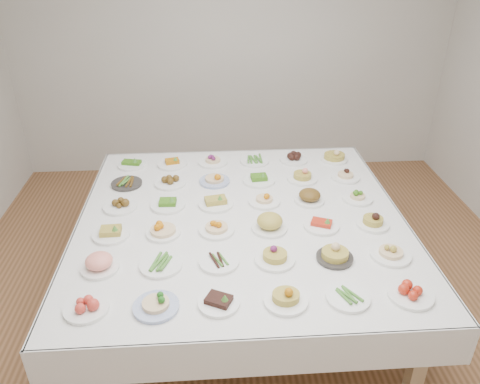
{
  "coord_description": "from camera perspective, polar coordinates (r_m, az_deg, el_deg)",
  "views": [
    {
      "loc": [
        -0.28,
        -2.87,
        2.62
      ],
      "look_at": [
        -0.07,
        0.24,
        0.88
      ],
      "focal_mm": 35.0,
      "sensor_mm": 36.0,
      "label": 1
    }
  ],
  "objects": [
    {
      "name": "room_envelope",
      "position": [
        2.99,
        1.7,
        13.83
      ],
      "size": [
        5.02,
        5.02,
        2.81
      ],
      "color": "#8E5E3B",
      "rests_on": "ground"
    },
    {
      "name": "display_table",
      "position": [
        3.55,
        0.17,
        -3.88
      ],
      "size": [
        2.44,
        2.44,
        0.75
      ],
      "color": "white",
      "rests_on": "ground"
    },
    {
      "name": "dish_0",
      "position": [
        2.83,
        -18.29,
        -12.84
      ],
      "size": [
        0.25,
        0.25,
        0.1
      ],
      "color": "white",
      "rests_on": "display_table"
    },
    {
      "name": "dish_1",
      "position": [
        2.73,
        -10.3,
        -12.72
      ],
      "size": [
        0.28,
        0.28,
        0.15
      ],
      "color": "#4C66B2",
      "rests_on": "display_table"
    },
    {
      "name": "dish_2",
      "position": [
        2.73,
        -2.62,
        -12.94
      ],
      "size": [
        0.24,
        0.24,
        0.1
      ],
      "color": "white",
      "rests_on": "display_table"
    },
    {
      "name": "dish_3",
      "position": [
        2.73,
        5.65,
        -12.0
      ],
      "size": [
        0.25,
        0.25,
        0.16
      ],
      "color": "white",
      "rests_on": "display_table"
    },
    {
      "name": "dish_4",
      "position": [
        2.85,
        13.03,
        -12.27
      ],
      "size": [
        0.25,
        0.25,
        0.06
      ],
      "color": "white",
      "rests_on": "display_table"
    },
    {
      "name": "dish_5",
      "position": [
        2.95,
        20.16,
        -11.27
      ],
      "size": [
        0.26,
        0.26,
        0.1
      ],
      "color": "white",
      "rests_on": "display_table"
    },
    {
      "name": "dish_6",
      "position": [
        3.09,
        -16.83,
        -8.03
      ],
      "size": [
        0.24,
        0.24,
        0.14
      ],
      "color": "white",
      "rests_on": "display_table"
    },
    {
      "name": "dish_7",
      "position": [
        3.05,
        -9.64,
        -8.52
      ],
      "size": [
        0.29,
        0.27,
        0.06
      ],
      "color": "white",
      "rests_on": "display_table"
    },
    {
      "name": "dish_8",
      "position": [
        3.04,
        -2.59,
        -8.36
      ],
      "size": [
        0.25,
        0.25,
        0.05
      ],
      "color": "white",
      "rests_on": "display_table"
    },
    {
      "name": "dish_9",
      "position": [
        3.04,
        4.29,
        -7.49
      ],
      "size": [
        0.26,
        0.26,
        0.14
      ],
      "color": "white",
      "rests_on": "display_table"
    },
    {
      "name": "dish_10",
      "position": [
        3.11,
        11.55,
        -7.05
      ],
      "size": [
        0.24,
        0.24,
        0.14
      ],
      "color": "#2E2C29",
      "rests_on": "display_table"
    },
    {
      "name": "dish_11",
      "position": [
        3.23,
        18.01,
        -6.49
      ],
      "size": [
        0.26,
        0.26,
        0.15
      ],
      "color": "white",
      "rests_on": "display_table"
    },
    {
      "name": "dish_12",
      "position": [
        3.4,
        -15.5,
        -4.49
      ],
      "size": [
        0.26,
        0.26,
        0.11
      ],
      "color": "white",
      "rests_on": "display_table"
    },
    {
      "name": "dish_13",
      "position": [
        3.33,
        -9.4,
        -4.22
      ],
      "size": [
        0.24,
        0.24,
        0.13
      ],
      "color": "white",
      "rests_on": "display_table"
    },
    {
      "name": "dish_14",
      "position": [
        3.32,
        -2.89,
        -4.04
      ],
      "size": [
        0.25,
        0.25,
        0.12
      ],
      "color": "white",
      "rests_on": "display_table"
    },
    {
      "name": "dish_15",
      "position": [
        3.34,
        3.65,
        -3.44
      ],
      "size": [
        0.26,
        0.26,
        0.16
      ],
      "color": "white",
      "rests_on": "display_table"
    },
    {
      "name": "dish_16",
      "position": [
        3.42,
        9.92,
        -3.59
      ],
      "size": [
        0.25,
        0.25,
        0.11
      ],
      "color": "white",
      "rests_on": "display_table"
    },
    {
      "name": "dish_17",
      "position": [
        3.52,
        15.94,
        -3.17
      ],
      "size": [
        0.23,
        0.23,
        0.13
      ],
      "color": "white",
      "rests_on": "display_table"
    },
    {
      "name": "dish_18",
      "position": [
        3.72,
        -14.44,
        -1.4
      ],
      "size": [
        0.26,
        0.26,
        0.1
      ],
      "color": "white",
      "rests_on": "display_table"
    },
    {
      "name": "dish_19",
      "position": [
        3.66,
        -8.82,
        -1.14
      ],
      "size": [
        0.26,
        0.26,
        0.11
      ],
      "color": "white",
      "rests_on": "display_table"
    },
    {
      "name": "dish_20",
      "position": [
        3.64,
        -2.98,
        -1.02
      ],
      "size": [
        0.27,
        0.27,
        0.11
      ],
      "color": "white",
      "rests_on": "display_table"
    },
    {
      "name": "dish_21",
      "position": [
        3.67,
        2.99,
        -0.54
      ],
      "size": [
        0.25,
        0.25,
        0.13
      ],
      "color": "white",
      "rests_on": "display_table"
    },
    {
      "name": "dish_22",
      "position": [
        3.72,
        8.49,
        -0.4
      ],
      "size": [
        0.23,
        0.23,
        0.13
      ],
      "color": "white",
      "rests_on": "display_table"
    },
    {
      "name": "dish_23",
      "position": [
        3.82,
        14.16,
        -0.33
      ],
      "size": [
        0.24,
        0.24,
        0.11
      ],
      "color": "white",
      "rests_on": "display_table"
    },
    {
      "name": "dish_24",
      "position": [
        4.05,
        -13.67,
        1.16
      ],
      "size": [
        0.25,
        0.25,
        0.06
      ],
      "color": "#2E2C29",
      "rests_on": "display_table"
    },
    {
      "name": "dish_25",
      "position": [
        3.98,
        -8.55,
        1.56
      ],
      "size": [
        0.26,
        0.26,
        0.11
      ],
      "color": "white",
      "rests_on": "display_table"
    },
    {
      "name": "dish_26",
      "position": [
        3.96,
        -3.14,
        2.06
      ],
      "size": [
        0.26,
        0.26,
        0.15
      ],
      "color": "#4C66B2",
      "rests_on": "display_table"
    },
    {
      "name": "dish_27",
      "position": [
        3.99,
        2.32,
        1.82
      ],
      "size": [
        0.27,
        0.27,
        0.11
      ],
      "color": "white",
      "rests_on": "display_table"
    },
    {
      "name": "dish_28",
      "position": [
        4.03,
        7.65,
        2.37
      ],
      "size": [
        0.27,
        0.26,
        0.15
      ],
      "color": "white",
      "rests_on": "display_table"
    },
    {
      "name": "dish_29",
      "position": [
        4.13,
        12.77,
        2.27
      ],
      "size": [
        0.24,
        0.24,
        0.12
      ],
      "color": "white",
      "rests_on": "display_table"
    },
    {
      "name": "dish_30",
      "position": [
        4.37,
        -13.1,
        3.64
      ],
      "size": [
        0.25,
        0.25,
        0.11
      ],
      "color": "white",
      "rests_on": "display_table"
    },
    {
      "name": "dish_31",
      "position": [
        4.32,
        -8.27,
        3.73
      ],
      "size": [
        0.27,
        0.27,
        0.1
      ],
      "color": "white",
      "rests_on": "display_table"
    },
    {
      "name": "dish_32",
      "position": [
        4.31,
        -3.33,
        4.16
      ],
      "size": [
        0.26,
        0.26,
        0.13
      ],
      "color": "white",
      "rests_on": "display_table"
    },
    {
      "name": "dish_33",
      "position": [
        4.34,
        1.79,
        3.96
      ],
      "size": [
        0.26,
        0.26,
        0.06
      ],
      "color": "white",
      "rests_on": "display_table"
    },
    {
      "name": "dish_34",
      "position": [
        4.38,
        6.58,
        4.35
      ],
      "size": [
        0.25,
        0.25,
        0.11
      ],
      "color": "white",
      "rests_on": "display_table"
    },
    {
      "name": "dish_35",
      "position": [
        4.44,
        11.46,
        4.63
      ],
      "size": [
        0.24,
        0.24,
        0.15
      ],
      "color": "white",
      "rests_on": "display_table"
    }
  ]
}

